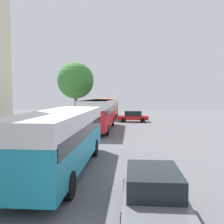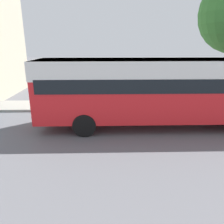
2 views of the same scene
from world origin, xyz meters
name	(u,v)px [view 1 (image 1 of 2)]	position (x,y,z in m)	size (l,w,h in m)	color
bus_lead	(62,132)	(-1.55, 8.50, 1.89)	(2.57, 10.15, 2.90)	teal
bus_following	(99,111)	(-1.57, 22.90, 2.05)	(2.58, 11.44, 3.17)	red
bus_third_in_line	(109,105)	(-1.83, 37.87, 2.02)	(2.52, 10.32, 3.12)	#EA5B23
car_crossing	(133,116)	(2.04, 31.24, 0.78)	(4.14, 1.84, 1.51)	red
car_far_curb	(153,191)	(2.42, 4.42, 0.74)	(1.88, 4.15, 1.41)	slate
street_tree	(76,81)	(-5.21, 28.06, 5.49)	(4.57, 4.57, 7.64)	brown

